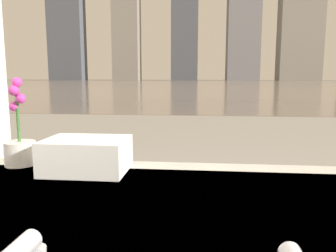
% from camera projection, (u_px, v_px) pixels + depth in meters
% --- Properties ---
extents(potted_orchid, '(0.12, 0.12, 0.34)m').
position_uv_depth(potted_orchid, '(20.00, 144.00, 1.26)').
color(potted_orchid, silver).
rests_on(potted_orchid, bathtub).
extents(towel_stack, '(0.29, 0.22, 0.12)m').
position_uv_depth(towel_stack, '(87.00, 155.00, 1.18)').
color(towel_stack, white).
rests_on(towel_stack, bathtub).
extents(harbor_water, '(180.00, 110.00, 0.01)m').
position_uv_depth(harbor_water, '(200.00, 83.00, 61.44)').
color(harbor_water, gray).
rests_on(harbor_water, ground_plane).
extents(skyline_tower_0, '(12.42, 6.51, 49.16)m').
position_uv_depth(skyline_tower_0, '(66.00, 12.00, 117.87)').
color(skyline_tower_0, '#4C515B').
rests_on(skyline_tower_0, ground_plane).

